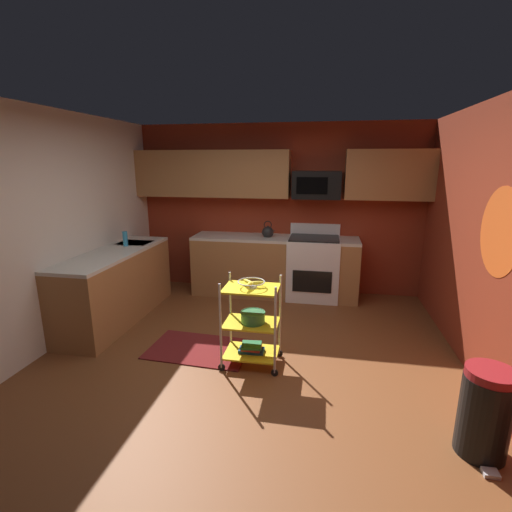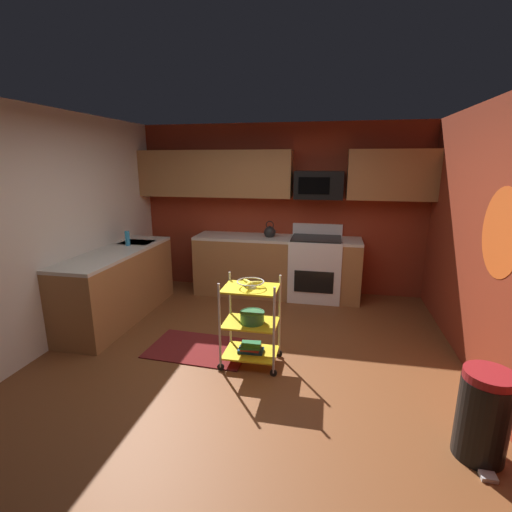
% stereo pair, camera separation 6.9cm
% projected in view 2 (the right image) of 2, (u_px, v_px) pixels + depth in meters
% --- Properties ---
extents(floor, '(4.40, 4.80, 0.04)m').
position_uv_depth(floor, '(246.00, 365.00, 3.86)').
color(floor, brown).
rests_on(floor, ground).
extents(wall_back, '(4.52, 0.06, 2.60)m').
position_uv_depth(wall_back, '(280.00, 209.00, 5.84)').
color(wall_back, maroon).
rests_on(wall_back, ground).
extents(wall_left, '(0.06, 4.80, 2.60)m').
position_uv_depth(wall_left, '(42.00, 232.00, 3.97)').
color(wall_left, silver).
rests_on(wall_left, ground).
extents(wall_right, '(0.06, 4.80, 2.60)m').
position_uv_depth(wall_right, '(504.00, 252.00, 3.10)').
color(wall_right, maroon).
rests_on(wall_right, ground).
extents(wall_flower_decal, '(0.00, 0.78, 0.78)m').
position_uv_depth(wall_flower_decal, '(501.00, 233.00, 3.11)').
color(wall_flower_decal, '#E5591E').
extents(counter_run, '(3.46, 2.59, 0.92)m').
position_uv_depth(counter_run, '(212.00, 273.00, 5.36)').
color(counter_run, '#9E6B3D').
rests_on(counter_run, ground).
extents(oven_range, '(0.76, 0.65, 1.10)m').
position_uv_depth(oven_range, '(315.00, 267.00, 5.62)').
color(oven_range, white).
rests_on(oven_range, ground).
extents(upper_cabinets, '(4.40, 0.33, 0.70)m').
position_uv_depth(upper_cabinets, '(270.00, 174.00, 5.55)').
color(upper_cabinets, '#9E6B3D').
extents(microwave, '(0.70, 0.39, 0.40)m').
position_uv_depth(microwave, '(319.00, 185.00, 5.42)').
color(microwave, black).
extents(rolling_cart, '(0.61, 0.41, 0.91)m').
position_uv_depth(rolling_cart, '(251.00, 323.00, 3.74)').
color(rolling_cart, silver).
rests_on(rolling_cart, ground).
extents(fruit_bowl, '(0.27, 0.27, 0.07)m').
position_uv_depth(fruit_bowl, '(251.00, 283.00, 3.64)').
color(fruit_bowl, silver).
rests_on(fruit_bowl, rolling_cart).
extents(mixing_bowl_large, '(0.25, 0.25, 0.11)m').
position_uv_depth(mixing_bowl_large, '(252.00, 317.00, 3.72)').
color(mixing_bowl_large, '#387F4C').
rests_on(mixing_bowl_large, rolling_cart).
extents(book_stack, '(0.26, 0.20, 0.09)m').
position_uv_depth(book_stack, '(251.00, 348.00, 3.81)').
color(book_stack, '#1E4C8C').
rests_on(book_stack, rolling_cart).
extents(kettle, '(0.21, 0.18, 0.26)m').
position_uv_depth(kettle, '(270.00, 232.00, 5.62)').
color(kettle, black).
rests_on(kettle, counter_run).
extents(dish_soap_bottle, '(0.06, 0.06, 0.20)m').
position_uv_depth(dish_soap_bottle, '(127.00, 238.00, 5.04)').
color(dish_soap_bottle, '#2D8CBF').
rests_on(dish_soap_bottle, counter_run).
extents(trash_can, '(0.34, 0.42, 0.66)m').
position_uv_depth(trash_can, '(483.00, 415.00, 2.57)').
color(trash_can, black).
rests_on(trash_can, ground).
extents(floor_rug, '(1.13, 0.75, 0.01)m').
position_uv_depth(floor_rug, '(199.00, 348.00, 4.15)').
color(floor_rug, maroon).
rests_on(floor_rug, ground).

